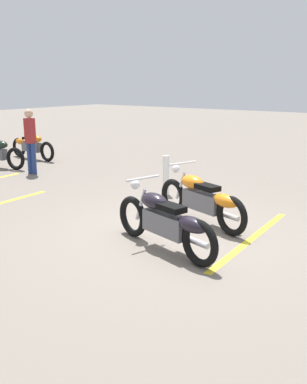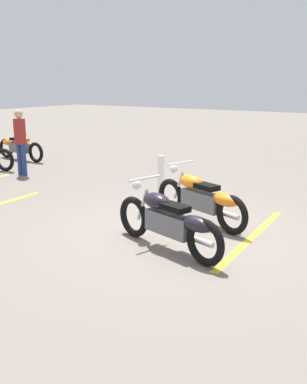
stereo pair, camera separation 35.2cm
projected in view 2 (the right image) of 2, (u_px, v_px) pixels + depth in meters
ground_plane at (178, 234)px, 7.36m from camera, size 60.00×60.00×0.00m
motorcycle_bright_foreground at (202, 198)px, 7.78m from camera, size 2.15×0.87×1.04m
motorcycle_dark_foreground at (169, 221)px, 6.52m from camera, size 2.18×0.80×1.04m
motorcycle_row_far_left at (19, 147)px, 14.10m from camera, size 2.11×0.30×0.80m
bystander_near_row at (20, 139)px, 11.71m from camera, size 0.29×0.23×1.75m
bollard_post at (161, 175)px, 9.80m from camera, size 0.14×0.14×0.88m
parking_stripe_near at (252, 237)px, 7.19m from camera, size 0.28×3.20×0.01m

